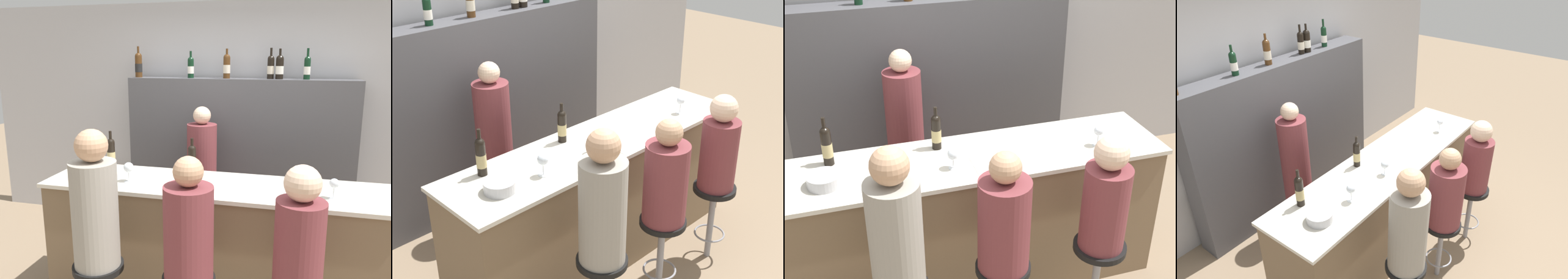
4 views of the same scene
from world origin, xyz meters
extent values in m
cube|color=#B2B2B7|center=(0.00, 1.91, 1.30)|extent=(6.40, 0.05, 2.60)
cube|color=brown|center=(0.00, 0.30, 0.51)|extent=(2.57, 0.61, 1.02)
cube|color=beige|center=(0.00, 0.30, 1.04)|extent=(2.61, 0.65, 0.03)
cube|color=#4C4C51|center=(0.00, 1.68, 0.89)|extent=(2.45, 0.28, 1.77)
cylinder|color=black|center=(-0.93, 0.48, 1.17)|extent=(0.07, 0.07, 0.23)
cylinder|color=tan|center=(-0.93, 0.48, 1.16)|extent=(0.07, 0.07, 0.09)
sphere|color=black|center=(-0.93, 0.48, 1.29)|extent=(0.07, 0.07, 0.07)
cylinder|color=black|center=(-0.93, 0.48, 1.34)|extent=(0.02, 0.02, 0.09)
cylinder|color=black|center=(-0.22, 0.48, 1.16)|extent=(0.06, 0.06, 0.22)
cylinder|color=tan|center=(-0.22, 0.48, 1.15)|extent=(0.07, 0.07, 0.09)
sphere|color=black|center=(-0.22, 0.48, 1.27)|extent=(0.06, 0.06, 0.06)
cylinder|color=black|center=(-0.22, 0.48, 1.32)|extent=(0.02, 0.02, 0.08)
cylinder|color=silver|center=(-0.64, 0.20, 1.05)|extent=(0.08, 0.08, 0.00)
cylinder|color=silver|center=(-0.64, 0.20, 1.09)|extent=(0.01, 0.01, 0.08)
sphere|color=silver|center=(-0.64, 0.20, 1.17)|extent=(0.08, 0.08, 0.08)
cylinder|color=silver|center=(-0.18, 0.20, 1.05)|extent=(0.06, 0.06, 0.00)
cylinder|color=silver|center=(-0.18, 0.20, 1.09)|extent=(0.01, 0.01, 0.06)
sphere|color=silver|center=(-0.18, 0.20, 1.15)|extent=(0.08, 0.08, 0.08)
cylinder|color=silver|center=(0.85, 0.20, 1.05)|extent=(0.07, 0.07, 0.00)
cylinder|color=silver|center=(0.85, 0.20, 1.09)|extent=(0.01, 0.01, 0.08)
sphere|color=silver|center=(0.85, 0.20, 1.16)|extent=(0.07, 0.07, 0.07)
cylinder|color=#B7B7BC|center=(-0.97, 0.23, 1.09)|extent=(0.21, 0.21, 0.07)
cube|color=white|center=(0.06, 0.15, 1.05)|extent=(0.21, 0.30, 0.00)
cylinder|color=gray|center=(-0.64, -0.35, 1.01)|extent=(0.30, 0.30, 0.70)
sphere|color=tan|center=(-0.64, -0.35, 1.46)|extent=(0.21, 0.21, 0.21)
cylinder|color=black|center=(-0.02, -0.35, 0.64)|extent=(0.33, 0.33, 0.04)
cylinder|color=brown|center=(-0.02, -0.35, 0.96)|extent=(0.31, 0.31, 0.59)
sphere|color=tan|center=(-0.02, -0.35, 1.34)|extent=(0.18, 0.18, 0.18)
cylinder|color=black|center=(0.62, -0.35, 0.64)|extent=(0.33, 0.33, 0.04)
cylinder|color=brown|center=(0.62, -0.35, 0.94)|extent=(0.28, 0.28, 0.56)
sphere|color=beige|center=(0.62, -0.35, 1.32)|extent=(0.21, 0.21, 0.21)
cylinder|color=brown|center=(-0.31, 1.24, 0.67)|extent=(0.30, 0.30, 1.34)
sphere|color=beige|center=(-0.31, 1.24, 1.43)|extent=(0.18, 0.18, 0.18)
camera|label=1|loc=(0.53, -2.40, 1.99)|focal=35.00mm
camera|label=2|loc=(-2.64, -2.26, 2.86)|focal=50.00mm
camera|label=3|loc=(-0.90, -2.70, 2.86)|focal=50.00mm
camera|label=4|loc=(-2.51, -1.42, 3.01)|focal=35.00mm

